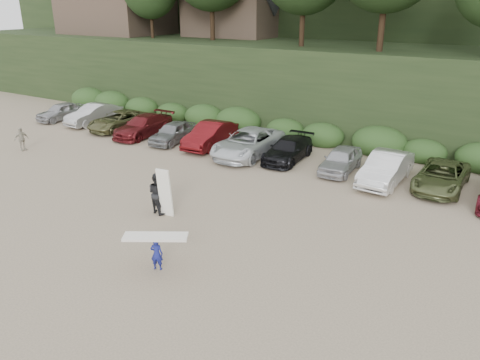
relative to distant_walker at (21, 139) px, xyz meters
The scene contains 5 objects.
ground 15.42m from the distant_walker, 11.52° to the right, with size 120.00×120.00×0.00m, color tan.
parked_cars 16.49m from the distant_walker, 24.73° to the left, with size 39.80×5.93×1.64m.
distant_walker is the anchor object (origin of this frame).
child_surfer 18.19m from the distant_walker, 20.67° to the right, with size 2.27×1.71×1.36m.
adult_surfer 14.15m from the distant_walker, 11.03° to the right, with size 1.42×0.91×2.27m.
Camera 1 is at (12.16, -14.25, 9.07)m, focal length 35.00 mm.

